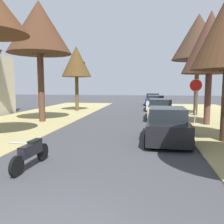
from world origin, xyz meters
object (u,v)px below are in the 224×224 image
Objects in this scene: parked_sedan_tan at (160,110)px; parked_motorcycle at (31,153)px; street_tree_right_far at (198,37)px; parked_sedan_black at (167,125)px; street_tree_right_mid_b at (210,43)px; parked_sedan_navy at (153,100)px; street_tree_left_far at (76,62)px; street_tree_left_mid_b at (39,28)px; parked_sedan_silver at (155,103)px; stop_sign_far at (196,92)px.

parked_motorcycle is (-4.50, -11.54, -0.24)m from parked_sedan_tan.
street_tree_right_far reaches higher than parked_sedan_tan.
street_tree_right_far reaches higher than parked_sedan_black.
street_tree_right_mid_b is 1.63× the size of parked_sedan_navy.
parked_sedan_black is at bearing -54.94° from street_tree_left_far.
parked_sedan_silver is at bearing 49.34° from street_tree_left_mid_b.
parked_sedan_navy is (-0.18, 6.28, 0.00)m from parked_sedan_silver.
parked_motorcycle is (3.85, -8.65, -6.01)m from street_tree_left_mid_b.
parked_sedan_silver is at bearing 91.25° from parked_sedan_tan.
street_tree_left_far is 1.45× the size of parked_sedan_silver.
street_tree_right_mid_b is 0.87× the size of street_tree_left_mid_b.
street_tree_right_far is at bearing 25.15° from street_tree_left_mid_b.
stop_sign_far is at bearing -80.80° from parked_sedan_navy.
street_tree_right_far reaches higher than parked_sedan_silver.
street_tree_right_mid_b reaches higher than parked_sedan_tan.
street_tree_left_mid_b is (-11.49, -5.40, -0.12)m from street_tree_right_far.
street_tree_left_mid_b is 4.03× the size of parked_motorcycle.
parked_sedan_silver is (-3.28, 4.17, -5.88)m from street_tree_right_far.
parked_sedan_navy is (-3.46, 10.45, -5.88)m from street_tree_right_far.
parked_sedan_tan reaches higher than parked_motorcycle.
street_tree_right_far is at bearing 87.42° from street_tree_right_mid_b.
parked_sedan_navy reaches higher than parked_motorcycle.
street_tree_left_mid_b is 18.68m from parked_sedan_navy.
parked_sedan_black and parked_sedan_tan have the same top height.
stop_sign_far is at bearing 65.50° from parked_sedan_black.
stop_sign_far is 15.61m from parked_sedan_navy.
stop_sign_far is 0.66× the size of parked_sedan_black.
street_tree_right_mid_b is at bearing 50.99° from parked_motorcycle.
parked_sedan_navy is (7.75, 8.63, -4.21)m from street_tree_left_far.
street_tree_left_far reaches higher than stop_sign_far.
street_tree_right_far is (0.22, 4.89, 1.33)m from street_tree_right_mid_b.
street_tree_right_mid_b is at bearing -39.29° from parked_sedan_tan.
street_tree_right_far is 1.91× the size of parked_sedan_silver.
parked_sedan_navy is (-0.33, 12.95, 0.00)m from parked_sedan_tan.
parked_sedan_silver is at bearing 128.22° from street_tree_right_far.
parked_motorcycle is (-6.66, -9.16, -1.70)m from stop_sign_far.
street_tree_right_mid_b reaches higher than stop_sign_far.
parked_sedan_black and parked_sedan_navy have the same top height.
street_tree_right_mid_b is (0.76, 0.00, 3.09)m from stop_sign_far.
street_tree_left_mid_b is at bearing 114.01° from parked_motorcycle.
parked_sedan_navy is at bearing 91.66° from parked_sedan_silver.
street_tree_right_mid_b is 1.63× the size of parked_sedan_silver.
stop_sign_far is 0.46× the size of street_tree_left_far.
parked_sedan_silver is at bearing -88.34° from parked_sedan_navy.
parked_motorcycle is at bearing -118.54° from street_tree_right_far.
stop_sign_far is 3.18m from street_tree_right_mid_b.
parked_sedan_tan is at bearing -141.38° from street_tree_right_far.
parked_sedan_navy is at bearing 80.32° from parked_motorcycle.
street_tree_left_mid_b is 10.56m from parked_sedan_tan.
street_tree_right_far is 4.13× the size of parked_motorcycle.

